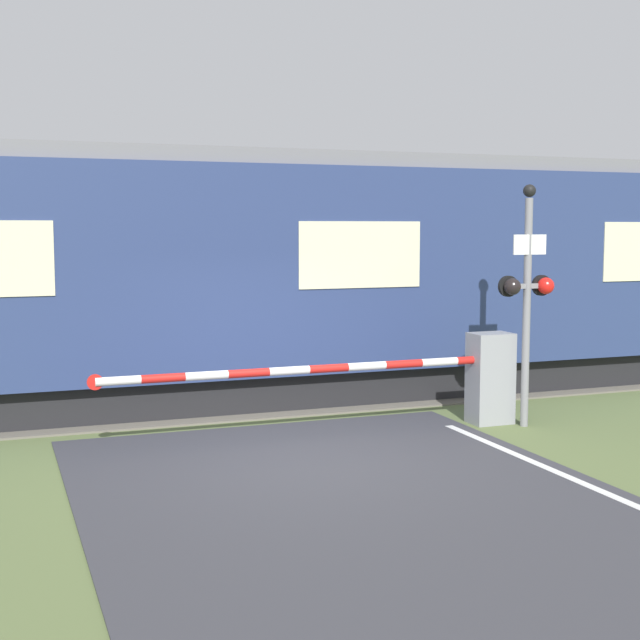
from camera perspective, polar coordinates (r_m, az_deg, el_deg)
name	(u,v)px	position (r m, az deg, el deg)	size (l,w,h in m)	color
ground_plane	(302,460)	(11.09, -1.16, -8.98)	(80.00, 80.00, 0.00)	#5B6B3D
track_bed	(222,400)	(14.80, -6.27, -5.12)	(36.00, 3.20, 0.13)	#666056
train	(327,274)	(15.11, 0.46, 2.94)	(20.17, 2.90, 4.04)	black
crossing_barrier	(462,377)	(13.02, 9.10, -3.60)	(6.03, 0.44, 1.33)	gray
signal_post	(527,290)	(12.99, 13.14, 1.86)	(0.85, 0.26, 3.46)	gray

